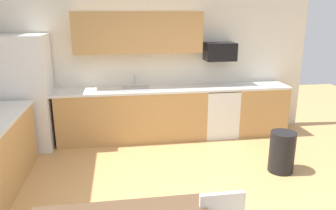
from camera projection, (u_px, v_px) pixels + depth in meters
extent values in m
plane|color=tan|center=(181.00, 209.00, 3.86)|extent=(12.00, 12.00, 0.00)
cube|color=silver|center=(155.00, 62.00, 6.00)|extent=(5.80, 0.10, 2.70)
cube|color=tan|center=(133.00, 115.00, 5.85)|extent=(2.61, 0.60, 0.90)
cube|color=tan|center=(258.00, 110.00, 6.20)|extent=(0.94, 0.60, 0.90)
cube|color=silver|center=(157.00, 89.00, 5.79)|extent=(4.80, 0.64, 0.04)
cube|color=tan|center=(138.00, 32.00, 5.59)|extent=(2.20, 0.34, 0.70)
cube|color=white|center=(27.00, 93.00, 5.39)|extent=(0.76, 0.70, 1.90)
cube|color=white|center=(219.00, 112.00, 6.09)|extent=(0.60, 0.60, 0.88)
cube|color=black|center=(220.00, 88.00, 5.96)|extent=(0.60, 0.60, 0.03)
cube|color=black|center=(220.00, 52.00, 5.87)|extent=(0.54, 0.36, 0.32)
cube|color=#A5A8AD|center=(136.00, 92.00, 5.74)|extent=(0.48, 0.40, 0.14)
cylinder|color=#B2B5BA|center=(135.00, 81.00, 5.87)|extent=(0.02, 0.02, 0.24)
cylinder|color=black|center=(282.00, 152.00, 4.71)|extent=(0.36, 0.36, 0.60)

